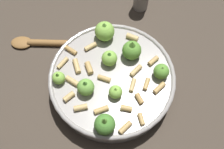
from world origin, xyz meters
name	(u,v)px	position (x,y,z in m)	size (l,w,h in m)	color
ground_plane	(112,86)	(0.00, 0.00, 0.00)	(2.40, 2.40, 0.00)	#42382D
cooking_pan	(112,80)	(0.00, 0.00, 0.03)	(0.27, 0.27, 0.11)	#9E9993
wooden_spoon	(53,43)	(0.16, 0.09, 0.01)	(0.12, 0.23, 0.02)	olive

